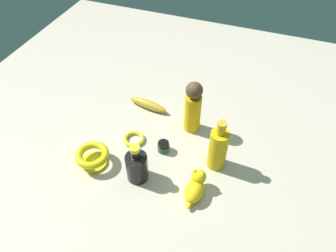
# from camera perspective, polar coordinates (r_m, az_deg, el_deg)

# --- Properties ---
(ground) EXTENTS (2.00, 2.00, 0.00)m
(ground) POSITION_cam_1_polar(r_m,az_deg,el_deg) (1.25, -0.00, -2.72)
(ground) COLOR #BCB29E
(person_figure_adult) EXTENTS (0.09, 0.09, 0.23)m
(person_figure_adult) POSITION_cam_1_polar(r_m,az_deg,el_deg) (1.22, 4.55, 3.45)
(person_figure_adult) COLOR gold
(person_figure_adult) RESTS_ON ground
(bowl) EXTENTS (0.12, 0.12, 0.06)m
(bowl) POSITION_cam_1_polar(r_m,az_deg,el_deg) (1.18, -13.52, -5.37)
(bowl) COLOR yellow
(bowl) RESTS_ON ground
(banana) EXTENTS (0.19, 0.06, 0.04)m
(banana) POSITION_cam_1_polar(r_m,az_deg,el_deg) (1.37, -3.61, 3.90)
(banana) COLOR gold
(banana) RESTS_ON ground
(bottle_short) EXTENTS (0.08, 0.08, 0.16)m
(bottle_short) POSITION_cam_1_polar(r_m,az_deg,el_deg) (1.10, -5.67, -7.25)
(bottle_short) COLOR black
(bottle_short) RESTS_ON ground
(cat_figurine) EXTENTS (0.06, 0.13, 0.09)m
(cat_figurine) POSITION_cam_1_polar(r_m,az_deg,el_deg) (1.08, 5.01, -10.85)
(cat_figurine) COLOR yellow
(cat_figurine) RESTS_ON ground
(bottle_tall) EXTENTS (0.07, 0.07, 0.22)m
(bottle_tall) POSITION_cam_1_polar(r_m,az_deg,el_deg) (1.12, 9.06, -4.03)
(bottle_tall) COLOR gold
(bottle_tall) RESTS_ON ground
(nail_polish_jar) EXTENTS (0.05, 0.05, 0.04)m
(nail_polish_jar) POSITION_cam_1_polar(r_m,az_deg,el_deg) (1.20, -0.86, -3.74)
(nail_polish_jar) COLOR #214B2D
(nail_polish_jar) RESTS_ON ground
(bangle) EXTENTS (0.09, 0.09, 0.02)m
(bangle) POSITION_cam_1_polar(r_m,az_deg,el_deg) (1.25, -6.22, -2.34)
(bangle) COLOR yellow
(bangle) RESTS_ON ground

